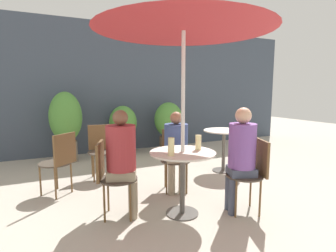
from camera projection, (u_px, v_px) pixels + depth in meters
name	position (u px, v px, depth m)	size (l,w,h in m)	color
ground_plane	(194.00, 214.00, 3.09)	(20.00, 20.00, 0.00)	#B2A899
storefront_wall	(115.00, 88.00, 6.19)	(10.00, 0.06, 3.00)	#3D4756
cafe_table_near	(183.00, 166.00, 3.02)	(0.76, 0.76, 0.75)	#514C47
cafe_table_far	(224.00, 140.00, 4.68)	(0.73, 0.73, 0.75)	#514C47
bistro_chair_0	(253.00, 169.00, 3.10)	(0.48, 0.47, 0.87)	#42382D
bistro_chair_1	(175.00, 153.00, 3.86)	(0.47, 0.48, 0.87)	#42382D
bistro_chair_2	(109.00, 172.00, 2.97)	(0.48, 0.47, 0.87)	#42382D
bistro_chair_3	(60.00, 158.00, 3.58)	(0.50, 0.50, 0.87)	#42382D
bistro_chair_4	(101.00, 146.00, 4.36)	(0.44, 0.44, 0.87)	#42382D
seated_person_0	(241.00, 151.00, 3.06)	(0.37, 0.36, 1.25)	#42475B
seated_person_1	(176.00, 145.00, 3.69)	(0.38, 0.40, 1.15)	gray
seated_person_2	(122.00, 154.00, 2.95)	(0.39, 0.38, 1.23)	gray
beer_glass_0	(198.00, 142.00, 3.10)	(0.07, 0.07, 0.18)	beige
beer_glass_1	(171.00, 147.00, 2.82)	(0.07, 0.07, 0.20)	beige
potted_plant_0	(66.00, 122.00, 5.29)	(0.64, 0.64, 1.43)	slate
potted_plant_1	(123.00, 128.00, 5.91)	(0.62, 0.62, 1.11)	#47423D
potted_plant_2	(169.00, 123.00, 6.26)	(0.68, 0.68, 1.17)	brown
umbrella	(184.00, 17.00, 2.81)	(1.96, 1.96, 2.37)	silver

